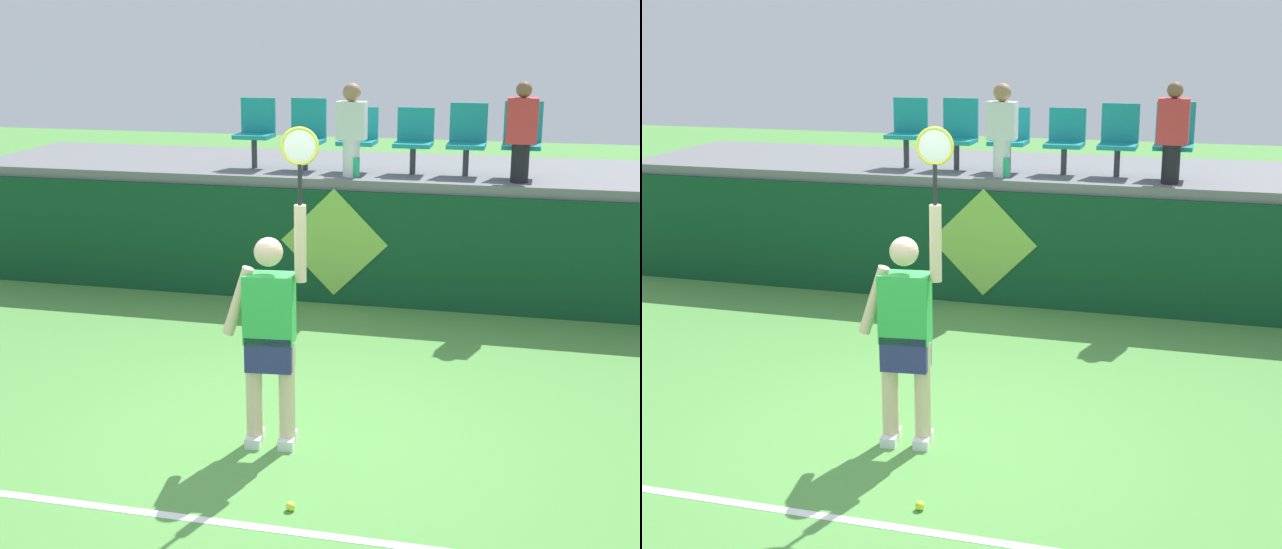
# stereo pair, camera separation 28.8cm
# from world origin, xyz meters

# --- Properties ---
(ground_plane) EXTENTS (40.00, 40.00, 0.00)m
(ground_plane) POSITION_xyz_m (0.00, 0.00, 0.00)
(ground_plane) COLOR #519342
(court_back_wall) EXTENTS (10.62, 0.20, 1.35)m
(court_back_wall) POSITION_xyz_m (0.00, 3.80, 0.68)
(court_back_wall) COLOR #0F4223
(court_back_wall) RESTS_ON ground_plane
(spectator_platform) EXTENTS (10.62, 2.45, 0.12)m
(spectator_platform) POSITION_xyz_m (0.00, 4.97, 1.41)
(spectator_platform) COLOR slate
(spectator_platform) RESTS_ON court_back_wall
(court_baseline_stripe) EXTENTS (9.56, 0.08, 0.01)m
(court_baseline_stripe) POSITION_xyz_m (0.00, -1.29, 0.00)
(court_baseline_stripe) COLOR white
(court_baseline_stripe) RESTS_ON ground_plane
(tennis_player) EXTENTS (0.75, 0.30, 2.49)m
(tennis_player) POSITION_xyz_m (-0.10, -0.07, 0.94)
(tennis_player) COLOR white
(tennis_player) RESTS_ON ground_plane
(tennis_ball) EXTENTS (0.07, 0.07, 0.07)m
(tennis_ball) POSITION_xyz_m (0.31, -1.03, 0.03)
(tennis_ball) COLOR #D1E533
(tennis_ball) RESTS_ON ground_plane
(water_bottle) EXTENTS (0.08, 0.08, 0.23)m
(water_bottle) POSITION_xyz_m (-0.26, 3.98, 1.59)
(water_bottle) COLOR #26B272
(water_bottle) RESTS_ON spectator_platform
(stadium_chair_0) EXTENTS (0.44, 0.42, 0.85)m
(stadium_chair_0) POSITION_xyz_m (-1.63, 4.47, 1.94)
(stadium_chair_0) COLOR #38383D
(stadium_chair_0) RESTS_ON spectator_platform
(stadium_chair_1) EXTENTS (0.44, 0.42, 0.85)m
(stadium_chair_1) POSITION_xyz_m (-0.99, 4.47, 1.92)
(stadium_chair_1) COLOR #38383D
(stadium_chair_1) RESTS_ON spectator_platform
(stadium_chair_2) EXTENTS (0.44, 0.42, 0.76)m
(stadium_chair_2) POSITION_xyz_m (-0.34, 4.46, 1.89)
(stadium_chair_2) COLOR #38383D
(stadium_chair_2) RESTS_ON spectator_platform
(stadium_chair_3) EXTENTS (0.44, 0.42, 0.77)m
(stadium_chair_3) POSITION_xyz_m (0.34, 4.47, 1.89)
(stadium_chair_3) COLOR #38383D
(stadium_chair_3) RESTS_ON spectator_platform
(stadium_chair_4) EXTENTS (0.44, 0.42, 0.83)m
(stadium_chair_4) POSITION_xyz_m (0.96, 4.47, 1.92)
(stadium_chair_4) COLOR #38383D
(stadium_chair_4) RESTS_ON spectator_platform
(stadium_chair_5) EXTENTS (0.44, 0.42, 0.87)m
(stadium_chair_5) POSITION_xyz_m (1.59, 4.47, 1.94)
(stadium_chair_5) COLOR #38383D
(stadium_chair_5) RESTS_ON spectator_platform
(spectator_0) EXTENTS (0.34, 0.21, 1.07)m
(spectator_0) POSITION_xyz_m (-0.34, 4.06, 2.04)
(spectator_0) COLOR white
(spectator_0) RESTS_ON spectator_platform
(spectator_1) EXTENTS (0.34, 0.20, 1.12)m
(spectator_1) POSITION_xyz_m (1.59, 4.07, 2.05)
(spectator_1) COLOR black
(spectator_1) RESTS_ON spectator_platform
(wall_signage_mount) EXTENTS (1.27, 0.01, 1.38)m
(wall_signage_mount) POSITION_xyz_m (-0.46, 3.69, 0.00)
(wall_signage_mount) COLOR #0F4223
(wall_signage_mount) RESTS_ON ground_plane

